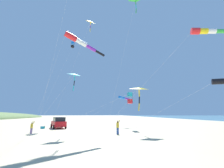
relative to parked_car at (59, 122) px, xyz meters
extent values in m
plane|color=#C6B58C|center=(-3.72, 2.40, -0.95)|extent=(600.00, 600.00, 0.00)
cube|color=red|center=(0.04, -0.09, -0.20)|extent=(3.54, 4.68, 0.84)
cube|color=black|center=(-0.11, 0.22, 0.56)|extent=(2.59, 3.03, 0.68)
cylinder|color=black|center=(1.51, -1.00, -0.62)|extent=(0.49, 0.69, 0.66)
cylinder|color=black|center=(-0.15, -1.81, -0.62)|extent=(0.49, 0.69, 0.66)
cylinder|color=black|center=(0.24, 1.63, -0.62)|extent=(0.49, 0.69, 0.66)
cylinder|color=black|center=(-1.43, 0.82, -0.62)|extent=(0.49, 0.69, 0.66)
cube|color=#1EB7C6|center=(2.39, 0.56, -0.77)|extent=(0.60, 0.40, 0.36)
cube|color=white|center=(2.39, 0.56, -0.56)|extent=(0.62, 0.42, 0.06)
cube|color=#335199|center=(-9.45, 8.06, -0.59)|extent=(0.30, 0.29, 0.72)
cylinder|color=gold|center=(-9.45, 8.06, 0.07)|extent=(0.46, 0.46, 0.60)
sphere|color=brown|center=(-9.45, 8.06, 0.48)|extent=(0.23, 0.23, 0.23)
cylinder|color=gold|center=(-9.46, 7.85, 0.52)|extent=(0.33, 0.31, 0.45)
cylinder|color=gold|center=(-9.65, 8.07, 0.52)|extent=(0.33, 0.31, 0.45)
cube|color=#8E6B9E|center=(1.24, 7.07, -0.63)|extent=(0.22, 0.28, 0.64)
cylinder|color=gold|center=(1.24, 7.07, -0.05)|extent=(0.39, 0.39, 0.53)
sphere|color=beige|center=(1.24, 7.07, 0.31)|extent=(0.20, 0.20, 0.20)
cylinder|color=gold|center=(1.30, 6.89, 0.34)|extent=(0.22, 0.32, 0.40)
cylinder|color=gold|center=(1.06, 7.01, 0.34)|extent=(0.22, 0.32, 0.40)
cube|color=#1EB7C6|center=(-12.20, 1.42, 4.72)|extent=(0.80, 0.80, 0.72)
cube|color=red|center=(-12.20, 1.42, 3.57)|extent=(0.80, 0.80, 0.72)
cylinder|color=black|center=(-12.51, 1.02, 4.14)|extent=(0.02, 0.02, 1.87)
cylinder|color=black|center=(-11.80, 1.11, 4.14)|extent=(0.02, 0.02, 1.87)
cylinder|color=black|center=(-12.60, 1.73, 4.14)|extent=(0.02, 0.02, 1.87)
cylinder|color=black|center=(-11.89, 1.82, 4.14)|extent=(0.02, 0.02, 1.87)
cylinder|color=white|center=(-9.72, 4.07, 1.13)|extent=(4.97, 5.32, 4.17)
cylinder|color=red|center=(-3.48, 9.41, 10.99)|extent=(1.74, 1.47, 1.06)
cylinder|color=white|center=(-4.68, 8.63, 10.61)|extent=(1.64, 1.34, 0.94)
cylinder|color=purple|center=(-5.88, 7.85, 10.22)|extent=(1.54, 1.21, 0.81)
cylinder|color=black|center=(-7.09, 7.08, 9.83)|extent=(1.44, 1.09, 0.69)
cylinder|color=white|center=(-0.99, 8.87, 5.03)|extent=(3.79, 1.88, 11.96)
cube|color=blue|center=(0.35, -8.59, 19.14)|extent=(0.76, 0.76, 0.59)
cube|color=black|center=(0.35, -8.59, 18.20)|extent=(0.76, 0.76, 0.59)
cylinder|color=black|center=(-0.03, -8.76, 18.67)|extent=(0.02, 0.02, 1.53)
cylinder|color=black|center=(0.52, -8.97, 18.67)|extent=(0.02, 0.02, 1.53)
cylinder|color=black|center=(0.18, -8.21, 18.67)|extent=(0.02, 0.02, 1.53)
cylinder|color=black|center=(0.73, -8.42, 18.67)|extent=(0.02, 0.02, 1.53)
cylinder|color=white|center=(2.41, -4.70, 8.48)|extent=(4.13, 7.79, 18.86)
cylinder|color=blue|center=(-11.35, -3.30, 4.73)|extent=(1.49, 1.30, 0.65)
cylinder|color=purple|center=(-12.50, -4.17, 4.59)|extent=(1.40, 1.18, 0.51)
cylinder|color=#1EB7C6|center=(-13.64, -5.04, 4.44)|extent=(1.30, 1.06, 0.37)
cylinder|color=white|center=(-6.71, -0.90, 1.87)|extent=(8.13, 3.95, 5.64)
cylinder|color=white|center=(-2.01, 10.10, 9.31)|extent=(4.44, 4.03, 20.52)
cylinder|color=white|center=(-12.98, 12.00, 1.45)|extent=(7.01, 6.94, 4.81)
pyramid|color=yellow|center=(-5.04, 1.38, 18.65)|extent=(1.75, 1.54, 0.60)
cylinder|color=black|center=(-5.02, 1.35, 18.57)|extent=(0.61, 1.05, 0.63)
cylinder|color=yellow|center=(-5.04, 1.39, 18.17)|extent=(0.16, 0.21, 0.68)
cylinder|color=purple|center=(-5.05, 1.42, 17.50)|extent=(0.14, 0.14, 0.67)
cylinder|color=yellow|center=(-5.02, 1.40, 16.84)|extent=(0.20, 0.16, 0.68)
cylinder|color=white|center=(-1.37, -0.72, 8.79)|extent=(7.32, 4.16, 19.47)
pyramid|color=yellow|center=(-12.38, 7.55, 4.78)|extent=(2.21, 1.64, 0.49)
cylinder|color=black|center=(-12.38, 7.53, 4.66)|extent=(0.31, 1.78, 0.37)
cylinder|color=yellow|center=(-12.38, 7.55, 4.10)|extent=(0.15, 0.20, 0.92)
cylinder|color=black|center=(-12.35, 7.60, 3.19)|extent=(0.26, 0.25, 0.93)
cylinder|color=yellow|center=(-12.27, 7.65, 2.28)|extent=(0.28, 0.22, 0.93)
cylinder|color=white|center=(-5.79, 4.02, 1.82)|extent=(13.18, 7.03, 5.54)
pyramid|color=#1EB7C6|center=(-3.76, 7.23, 6.66)|extent=(1.85, 1.75, 0.37)
cylinder|color=black|center=(-3.75, 7.22, 6.57)|extent=(0.85, 1.10, 0.29)
cylinder|color=#1EB7C6|center=(-3.77, 7.23, 6.15)|extent=(0.18, 0.14, 0.70)
cylinder|color=black|center=(-3.76, 7.22, 5.45)|extent=(0.20, 0.14, 0.71)
cylinder|color=#1EB7C6|center=(-3.69, 7.18, 4.76)|extent=(0.21, 0.22, 0.71)
cylinder|color=white|center=(-1.34, 7.61, 2.78)|extent=(4.82, 0.78, 7.47)
cylinder|color=red|center=(-18.39, 11.47, 10.97)|extent=(1.09, 0.95, 0.85)
cylinder|color=yellow|center=(-19.24, 11.66, 10.88)|extent=(1.06, 0.85, 0.75)
cylinder|color=white|center=(-20.10, 11.84, 10.80)|extent=(1.03, 0.74, 0.64)
cylinder|color=green|center=(-20.95, 12.03, 10.71)|extent=(0.99, 0.64, 0.54)
cylinder|color=white|center=(-12.46, 10.95, 4.93)|extent=(11.01, 0.87, 11.77)
cylinder|color=green|center=(-12.41, 7.38, 18.09)|extent=(0.13, 0.18, 0.78)
cylinder|color=#1EB7C6|center=(-12.42, 7.39, 17.32)|extent=(0.18, 0.23, 0.79)
cylinder|color=green|center=(-12.40, 7.45, 16.54)|extent=(0.24, 0.22, 0.79)
cylinder|color=white|center=(-10.21, 6.93, 8.77)|extent=(4.40, 0.96, 19.45)
camera|label=1|loc=(-7.75, 26.83, 1.37)|focal=23.89mm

